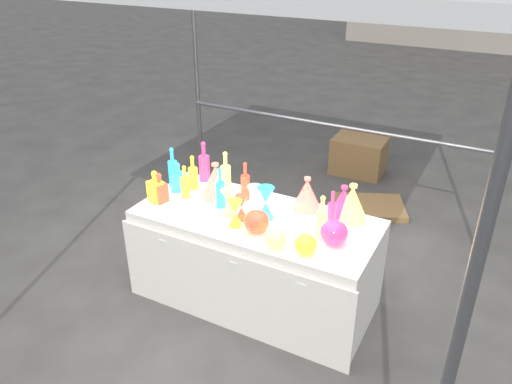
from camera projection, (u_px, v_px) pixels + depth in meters
The scene contains 29 objects.
ground at pixel (256, 297), 4.02m from camera, with size 80.00×80.00×0.00m, color #5A5853.
display_table at pixel (255, 259), 3.84m from camera, with size 1.84×0.83×0.75m.
cardboard_box_closed at pixel (359, 156), 6.03m from camera, with size 0.61×0.44×0.44m, color #A17849.
cardboard_box_flat at pixel (369, 207), 5.29m from camera, with size 0.74×0.53×0.06m, color #A17849.
bottle_0 at pixel (193, 172), 4.01m from camera, with size 0.07×0.07×0.29m, color #C23912, non-canonical shape.
bottle_1 at pixel (173, 166), 4.07m from camera, with size 0.08×0.08×0.33m, color #1A8017, non-canonical shape.
bottle_2 at pixel (245, 181), 3.85m from camera, with size 0.07×0.07×0.31m, color orange, non-canonical shape.
bottle_3 at pixel (204, 161), 4.14m from camera, with size 0.09×0.09×0.35m, color #1A439B, non-canonical shape.
bottle_4 at pixel (226, 172), 3.97m from camera, with size 0.08×0.08×0.34m, color teal, non-canonical shape.
bottle_6 at pixel (185, 182), 3.88m from camera, with size 0.07×0.07×0.27m, color #C23912, non-canonical shape.
bottle_7 at pixel (220, 187), 3.73m from camera, with size 0.08×0.08×0.32m, color #1A8017, non-canonical shape.
decanter_0 at pixel (155, 186), 3.83m from camera, with size 0.10×0.10×0.26m, color #C23912, non-canonical shape.
decanter_1 at pixel (160, 187), 3.82m from camera, with size 0.09×0.09×0.24m, color orange, non-canonical shape.
decanter_2 at pixel (178, 177), 3.99m from camera, with size 0.10×0.10×0.25m, color #1A8017, non-canonical shape.
hourglass_0 at pixel (241, 208), 3.60m from camera, with size 0.09×0.09×0.19m, color orange, non-canonical shape.
hourglass_2 at pixel (228, 202), 3.65m from camera, with size 0.10×0.10×0.21m, color teal, non-canonical shape.
hourglass_3 at pixel (255, 200), 3.67m from camera, with size 0.11×0.11×0.22m, color #CF2970, non-canonical shape.
hourglass_4 at pixel (235, 213), 3.51m from camera, with size 0.10×0.10×0.20m, color #C23912, non-canonical shape.
hourglass_5 at pixel (266, 203), 3.60m from camera, with size 0.12×0.12×0.25m, color #1A8017, non-canonical shape.
globe_0 at pixel (306, 245), 3.22m from camera, with size 0.15×0.15×0.12m, color #C23912, non-canonical shape.
globe_1 at pixel (276, 239), 3.28m from camera, with size 0.16×0.16×0.13m, color teal, non-canonical shape.
globe_2 at pixel (257, 222), 3.45m from camera, with size 0.18×0.18×0.15m, color orange, non-canonical shape.
globe_3 at pixel (334, 234), 3.32m from camera, with size 0.19×0.19×0.15m, color #1A439B, non-canonical shape.
lampshade_0 at pixel (216, 180), 3.89m from camera, with size 0.24×0.24×0.29m, color yellow, non-canonical shape.
lampshade_1 at pixel (307, 193), 3.72m from camera, with size 0.22×0.22×0.26m, color yellow, non-canonical shape.
lampshade_2 at pixel (343, 202), 3.60m from camera, with size 0.22×0.22×0.26m, color #1A439B, non-canonical shape.
lampshade_3 at pixel (352, 202), 3.57m from camera, with size 0.24×0.24×0.28m, color teal, non-canonical shape.
bottle_10 at pixel (332, 209), 3.49m from camera, with size 0.06×0.06×0.28m, color #1A439B, non-canonical shape.
bottle_11 at pixel (322, 217), 3.33m from camera, with size 0.07×0.07×0.33m, color teal, non-canonical shape.
Camera 1 is at (1.49, -2.82, 2.59)m, focal length 35.00 mm.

